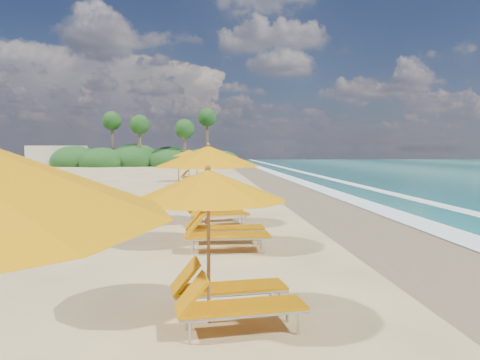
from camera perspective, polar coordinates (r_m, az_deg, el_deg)
The scene contains 12 objects.
ground at distance 17.08m, azimuth 0.00°, elevation -4.02°, with size 160.00×160.00×0.00m, color #D4BC7D.
wet_sand at distance 17.84m, azimuth 12.94°, elevation -3.76°, with size 4.00×160.00×0.01m, color #836B4E.
surf_foam at distance 18.82m, azimuth 20.83°, elevation -3.45°, with size 4.00×160.00×0.01m.
station_1 at distance 6.15m, azimuth -2.48°, elevation -6.96°, with size 2.53×2.40×2.17m.
station_2 at distance 10.72m, azimuth -3.00°, elevation -1.19°, with size 2.72×2.50×2.52m.
station_3 at distance 14.17m, azimuth -3.71°, elevation -0.46°, with size 2.73×2.60×2.29m.
station_4 at distance 19.42m, azimuth -7.36°, elevation 0.29°, with size 2.53×2.44×2.03m.
station_5 at distance 22.93m, azimuth -3.42°, elevation 1.07°, with size 2.50×2.36×2.16m.
station_6 at distance 28.07m, azimuth -5.19°, elevation 1.49°, with size 2.64×2.59×2.07m.
station_7 at distance 32.27m, azimuth -6.19°, elevation 2.10°, with size 2.71×2.55×2.37m.
treeline at distance 62.99m, azimuth -12.34°, elevation 2.65°, with size 25.80×8.80×9.74m.
beach_building at distance 68.09m, azimuth -22.17°, elevation 2.88°, with size 7.00×5.00×2.80m, color beige.
Camera 1 is at (-1.31, -16.86, 2.38)m, focal length 33.57 mm.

